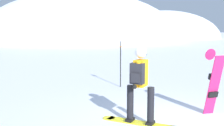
% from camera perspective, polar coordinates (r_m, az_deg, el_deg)
% --- Properties ---
extents(ridge_peak_main, '(33.40, 30.06, 16.48)m').
position_cam_1_polar(ridge_peak_main, '(47.99, -6.11, 4.34)').
color(ridge_peak_main, white).
rests_on(ridge_peak_main, ground).
extents(ridge_peak_far, '(25.66, 23.09, 12.61)m').
position_cam_1_polar(ridge_peak_far, '(65.66, 10.44, 4.93)').
color(ridge_peak_far, white).
rests_on(ridge_peak_far, ground).
extents(snowboarder_main, '(1.39, 1.37, 1.71)m').
position_cam_1_polar(snowboarder_main, '(6.14, 5.70, -4.08)').
color(snowboarder_main, yellow).
rests_on(snowboarder_main, ground).
extents(spare_snowboard, '(0.28, 0.43, 1.62)m').
position_cam_1_polar(spare_snowboard, '(7.19, 19.87, -3.66)').
color(spare_snowboard, '#D11E5B').
rests_on(spare_snowboard, ground).
extents(piste_marker_near, '(0.20, 0.20, 1.72)m').
position_cam_1_polar(piste_marker_near, '(10.11, 1.74, 0.65)').
color(piste_marker_near, black).
rests_on(piste_marker_near, ground).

